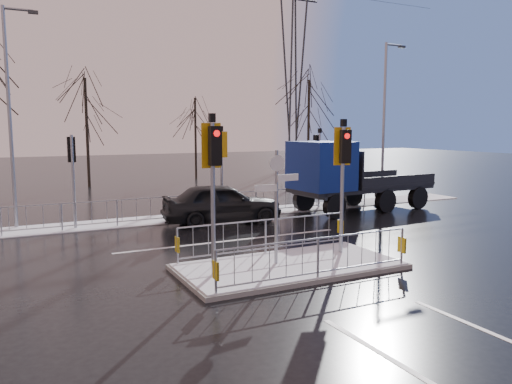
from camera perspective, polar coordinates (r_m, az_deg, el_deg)
name	(u,v)px	position (r m, az deg, el deg)	size (l,w,h in m)	color
ground	(289,269)	(13.72, 3.81, -8.75)	(120.00, 120.00, 0.00)	black
snow_verge	(186,217)	(21.39, -7.95, -2.89)	(30.00, 2.00, 0.04)	white
lane_markings	(296,272)	(13.45, 4.54, -9.08)	(8.00, 11.38, 0.01)	silver
traffic_island	(289,255)	(13.62, 3.76, -7.16)	(6.00, 3.04, 4.15)	slate
far_kerb_fixtures	(197,195)	(20.85, -6.79, -0.35)	(18.00, 0.65, 3.83)	gray
car_far_lane	(222,203)	(19.98, -3.91, -1.27)	(1.91, 4.74, 1.62)	black
flatbed_truck	(338,175)	(22.61, 9.40, 1.95)	(7.06, 2.97, 3.20)	black
tree_far_a	(86,111)	(33.70, -18.84, 8.73)	(3.75, 3.75, 7.08)	black
tree_far_b	(195,122)	(37.57, -6.95, 7.91)	(3.25, 3.25, 6.14)	black
tree_far_c	(309,110)	(38.43, 6.05, 9.35)	(4.00, 4.00, 7.55)	black
street_lamp_right	(385,116)	(26.32, 14.54, 8.42)	(1.25, 0.18, 8.00)	gray
street_lamp_left	(11,109)	(20.86, -26.19, 8.52)	(1.25, 0.18, 8.20)	gray
pylon_wires	(283,49)	(48.15, 3.14, 16.01)	(70.00, 2.38, 19.97)	#2D3033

